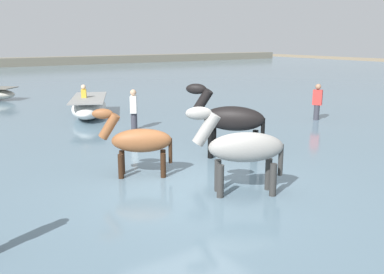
{
  "coord_description": "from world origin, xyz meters",
  "views": [
    {
      "loc": [
        -4.32,
        -6.56,
        3.2
      ],
      "look_at": [
        1.15,
        1.9,
        0.83
      ],
      "focal_mm": 39.45,
      "sensor_mm": 36.0,
      "label": 1
    }
  ],
  "objects": [
    {
      "name": "horse_trailing_black",
      "position": [
        1.89,
        1.36,
        1.26
      ],
      "size": [
        1.58,
        1.67,
        2.13
      ],
      "color": "black",
      "rests_on": "ground"
    },
    {
      "name": "ground_plane",
      "position": [
        0.0,
        0.0,
        0.0
      ],
      "size": [
        120.0,
        120.0,
        0.0
      ],
      "primitive_type": "plane",
      "color": "#84755B"
    },
    {
      "name": "person_onlooker_right",
      "position": [
        1.32,
        5.61,
        0.87
      ],
      "size": [
        0.34,
        0.38,
        1.63
      ],
      "color": "#383842",
      "rests_on": "ground"
    },
    {
      "name": "person_wading_mid",
      "position": [
        7.55,
        3.55,
        0.87
      ],
      "size": [
        0.34,
        0.38,
        1.63
      ],
      "color": "#383842",
      "rests_on": "ground"
    },
    {
      "name": "water_surface",
      "position": [
        0.0,
        10.0,
        0.17
      ],
      "size": [
        90.0,
        90.0,
        0.33
      ],
      "primitive_type": "cube",
      "color": "slate",
      "rests_on": "ground"
    },
    {
      "name": "boat_mid_outer",
      "position": [
        0.91,
        8.64,
        0.7
      ],
      "size": [
        2.51,
        3.62,
        1.2
      ],
      "color": "silver",
      "rests_on": "water_surface"
    },
    {
      "name": "horse_flank_grey",
      "position": [
        0.54,
        -0.74,
        1.19
      ],
      "size": [
        1.77,
        1.16,
        2.01
      ],
      "color": "gray",
      "rests_on": "ground"
    },
    {
      "name": "horse_lead_chestnut",
      "position": [
        -0.61,
        1.26,
        1.06
      ],
      "size": [
        1.58,
        1.05,
        1.8
      ],
      "color": "brown",
      "rests_on": "ground"
    }
  ]
}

